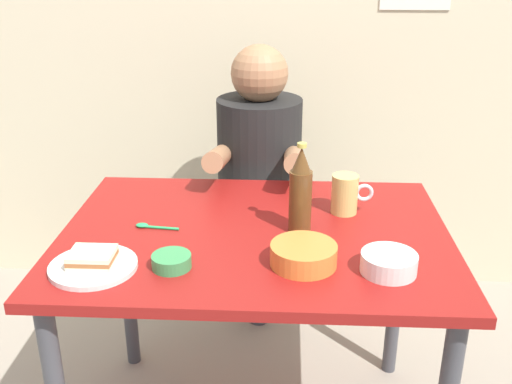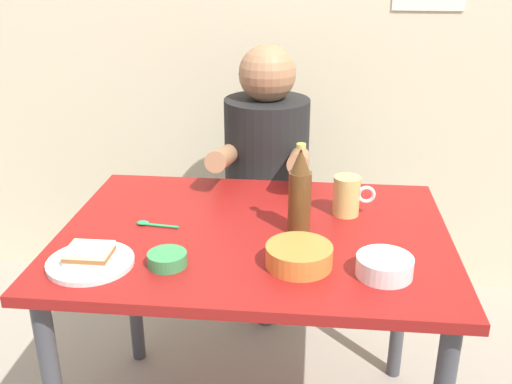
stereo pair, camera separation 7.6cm
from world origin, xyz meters
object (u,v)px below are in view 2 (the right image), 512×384
Objects in this scene: person_seated at (266,153)px; plate_orange at (91,262)px; dining_table at (254,260)px; dip_bowl_green at (167,259)px; beer_bottle at (300,193)px; stool at (266,249)px; sandwich at (89,254)px; beer_mug at (347,196)px.

person_seated is 3.27× the size of plate_orange.
dip_bowl_green reaches higher than dining_table.
plate_orange is 0.84× the size of beer_bottle.
stool is at bearing 77.97° from dip_bowl_green.
person_seated is 7.19× the size of dip_bowl_green.
dining_table is 0.31m from dip_bowl_green.
dip_bowl_green is at bearing -102.03° from stool.
beer_bottle reaches higher than dining_table.
dining_table is 2.44× the size of stool.
beer_bottle is (0.13, 0.01, 0.21)m from dining_table.
dining_table is 0.47m from plate_orange.
stool is 1.02m from plate_orange.
sandwich is at bearing -113.75° from person_seated.
person_seated is at bearing 103.28° from beer_bottle.
plate_orange is at bearing -149.21° from dining_table.
beer_bottle is at bearing 25.10° from plate_orange.
plate_orange is 0.58m from beer_bottle.
stool is 1.03m from sandwich.
person_seated is at bearing 66.25° from sandwich.
plate_orange is at bearing 0.00° from sandwich.
beer_mug is (0.27, 0.14, 0.15)m from dining_table.
sandwich is 0.42× the size of beer_bottle.
dip_bowl_green reaches higher than plate_orange.
plate_orange is at bearing -174.71° from dip_bowl_green.
dining_table is 11.00× the size of dip_bowl_green.
plate_orange is 1.75× the size of beer_mug.
dining_table is at bearing 47.48° from dip_bowl_green.
dip_bowl_green is at bearing -132.52° from dining_table.
dip_bowl_green is (-0.46, -0.36, -0.04)m from beer_mug.
plate_orange is 0.76m from beer_mug.
stool is 0.72m from beer_mug.
person_seated is at bearing 91.68° from dining_table.
person_seated reaches higher than beer_mug.
dip_bowl_green is at bearing -142.13° from beer_mug.
dining_table is 0.48m from sandwich.
dip_bowl_green is (-0.20, -0.22, 0.11)m from dining_table.
sandwich reaches higher than dining_table.
beer_mug reaches higher than dining_table.
person_seated reaches higher than beer_bottle.
stool is 0.96m from dip_bowl_green.
beer_bottle is at bearing 4.02° from dining_table.
plate_orange is 0.02m from sandwich.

